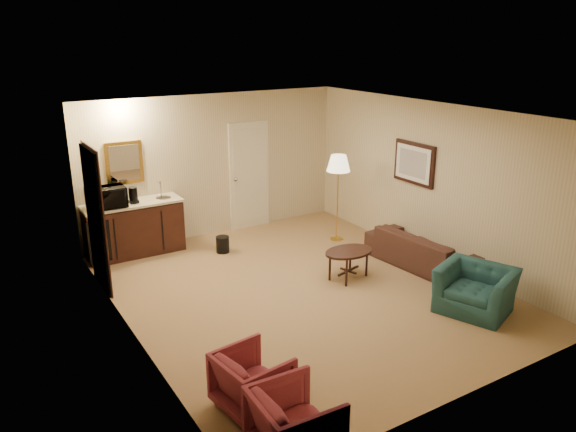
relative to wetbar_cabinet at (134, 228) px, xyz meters
name	(u,v)px	position (x,y,z in m)	size (l,w,h in m)	color
ground	(303,290)	(1.65, -2.72, -0.46)	(6.00, 6.00, 0.00)	#9C7F4F
room_walls	(270,168)	(1.55, -1.95, 1.26)	(5.02, 6.01, 2.61)	beige
wetbar_cabinet	(134,228)	(0.00, 0.00, 0.00)	(1.64, 0.58, 0.92)	#321810
sofa	(423,244)	(3.80, -2.98, -0.08)	(1.94, 0.57, 0.76)	black
teal_armchair	(476,282)	(3.31, -4.46, -0.04)	(0.95, 0.62, 0.83)	#1F484F
rose_chair_near	(252,378)	(-0.25, -4.72, -0.12)	(0.66, 0.62, 0.68)	maroon
rose_chair_far	(295,421)	(-0.25, -5.52, -0.10)	(0.70, 0.66, 0.72)	maroon
coffee_table	(348,264)	(2.49, -2.72, -0.23)	(0.80, 0.54, 0.46)	black
floor_lamp	(338,198)	(3.35, -1.24, 0.33)	(0.42, 0.42, 1.59)	gold
waste_bin	(223,244)	(1.30, -0.72, -0.32)	(0.23, 0.23, 0.28)	black
microwave	(106,195)	(-0.43, -0.07, 0.67)	(0.60, 0.33, 0.41)	black
coffee_maker	(133,195)	(0.02, -0.06, 0.60)	(0.14, 0.14, 0.27)	black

